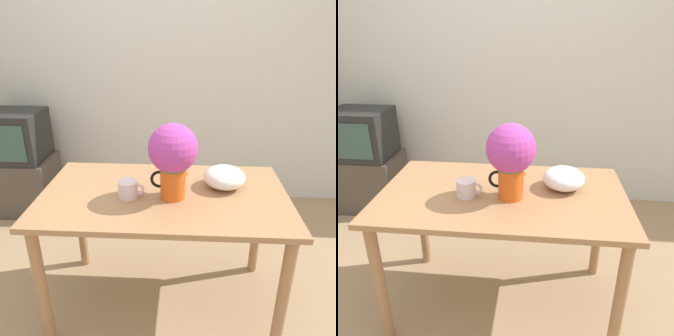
{
  "view_description": "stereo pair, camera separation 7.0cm",
  "coord_description": "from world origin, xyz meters",
  "views": [
    {
      "loc": [
        0.15,
        -1.36,
        1.6
      ],
      "look_at": [
        0.06,
        0.15,
        0.94
      ],
      "focal_mm": 35.0,
      "sensor_mm": 36.0,
      "label": 1
    },
    {
      "loc": [
        0.22,
        -1.36,
        1.6
      ],
      "look_at": [
        0.06,
        0.15,
        0.94
      ],
      "focal_mm": 35.0,
      "sensor_mm": 36.0,
      "label": 2
    }
  ],
  "objects": [
    {
      "name": "tv_set",
      "position": [
        -1.34,
        1.26,
        0.72
      ],
      "size": [
        0.5,
        0.44,
        0.43
      ],
      "color": "black",
      "rests_on": "tv_stand"
    },
    {
      "name": "table",
      "position": [
        0.04,
        0.19,
        0.66
      ],
      "size": [
        1.32,
        0.77,
        0.77
      ],
      "color": "#A3754C",
      "rests_on": "ground_plane"
    },
    {
      "name": "tv_stand",
      "position": [
        -1.34,
        1.26,
        0.25
      ],
      "size": [
        0.58,
        0.45,
        0.51
      ],
      "color": "#4C4238",
      "rests_on": "ground_plane"
    },
    {
      "name": "coffee_mug",
      "position": [
        -0.15,
        0.14,
        0.82
      ],
      "size": [
        0.14,
        0.1,
        0.09
      ],
      "color": "silver",
      "rests_on": "table"
    },
    {
      "name": "wall_back",
      "position": [
        0.0,
        1.64,
        1.3
      ],
      "size": [
        8.0,
        0.05,
        2.6
      ],
      "color": "silver",
      "rests_on": "ground_plane"
    },
    {
      "name": "white_bowl",
      "position": [
        0.36,
        0.28,
        0.83
      ],
      "size": [
        0.23,
        0.23,
        0.12
      ],
      "color": "white",
      "rests_on": "table"
    },
    {
      "name": "ground_plane",
      "position": [
        0.0,
        0.0,
        0.0
      ],
      "size": [
        12.0,
        12.0,
        0.0
      ],
      "primitive_type": "plane",
      "color": "#9E7F5B"
    },
    {
      "name": "flower_vase",
      "position": [
        0.08,
        0.15,
        1.01
      ],
      "size": [
        0.25,
        0.25,
        0.4
      ],
      "color": "#E05619",
      "rests_on": "table"
    }
  ]
}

